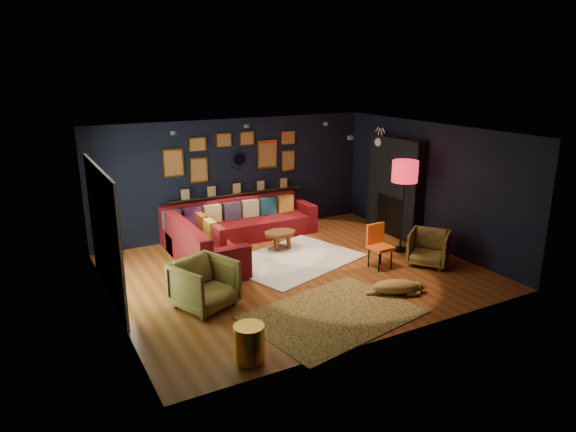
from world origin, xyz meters
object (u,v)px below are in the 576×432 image
orange_chair (378,242)px  floor_lamp (405,175)px  gold_stool (249,343)px  armchair_right (429,246)px  armchair_left (204,282)px  sectional (227,234)px  coffee_table (280,235)px  dog (395,284)px  pouf (225,266)px

orange_chair → floor_lamp: size_ratio=0.45×
gold_stool → orange_chair: orange_chair is taller
armchair_right → armchair_left: bearing=-130.9°
sectional → orange_chair: size_ratio=4.02×
armchair_left → gold_stool: armchair_left is taller
armchair_right → gold_stool: bearing=-109.0°
coffee_table → orange_chair: bearing=-56.4°
floor_lamp → armchair_right: bearing=-93.3°
armchair_left → gold_stool: bearing=-113.4°
armchair_right → gold_stool: 4.68m
armchair_right → dog: (-1.45, -0.76, -0.19)m
orange_chair → coffee_table: bearing=121.5°
armchair_left → dog: size_ratio=0.82×
floor_lamp → gold_stool: bearing=-152.9°
armchair_right → orange_chair: orange_chair is taller
pouf → gold_stool: size_ratio=0.98×
armchair_right → dog: 1.65m
pouf → gold_stool: gold_stool is taller
coffee_table → armchair_left: 2.93m
armchair_left → floor_lamp: (4.47, 0.55, 1.17)m
armchair_left → gold_stool: 1.76m
pouf → armchair_right: size_ratio=0.67×
armchair_left → floor_lamp: size_ratio=0.46×
armchair_right → sectional: bearing=-168.5°
coffee_table → armchair_left: bearing=-141.9°
armchair_left → dog: (2.97, -1.07, -0.25)m
pouf → orange_chair: (2.71, -0.98, 0.30)m
armchair_right → pouf: bearing=-146.9°
coffee_table → pouf: 1.73m
sectional → gold_stool: (-1.39, -4.16, -0.07)m
dog → pouf: bearing=160.6°
pouf → gold_stool: (-0.79, -2.77, 0.06)m
gold_stool → dog: bearing=12.7°
pouf → dog: size_ratio=0.47×
armchair_left → armchair_right: size_ratio=1.18×
armchair_right → orange_chair: 1.02m
coffee_table → orange_chair: size_ratio=0.85×
pouf → armchair_left: bearing=-126.6°
coffee_table → floor_lamp: (2.17, -1.25, 1.29)m
sectional → floor_lamp: (3.11, -1.86, 1.29)m
dog → orange_chair: bearing=89.9°
coffee_table → armchair_left: armchair_left is taller
dog → coffee_table: bearing=127.2°
armchair_right → gold_stool: armchair_right is taller
pouf → dog: (2.22, -2.10, -0.01)m
sectional → orange_chair: (2.11, -2.37, 0.18)m
armchair_left → gold_stool: size_ratio=1.72×
gold_stool → dog: gold_stool is taller
sectional → coffee_table: size_ratio=4.74×
pouf → floor_lamp: floor_lamp is taller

